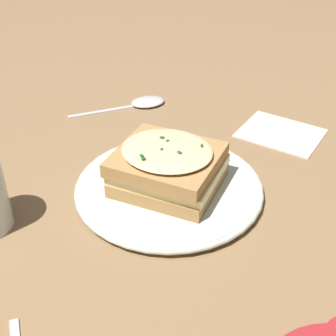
{
  "coord_description": "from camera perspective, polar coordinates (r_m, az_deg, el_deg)",
  "views": [
    {
      "loc": [
        0.36,
        -0.34,
        0.39
      ],
      "look_at": [
        -0.0,
        0.03,
        0.04
      ],
      "focal_mm": 50.0,
      "sensor_mm": 36.0,
      "label": 1
    }
  ],
  "objects": [
    {
      "name": "napkin",
      "position": [
        0.8,
        13.59,
        4.21
      ],
      "size": [
        0.15,
        0.13,
        0.0
      ],
      "primitive_type": "cube",
      "rotation": [
        0.0,
        0.0,
        0.22
      ],
      "color": "silver",
      "rests_on": "ground_plane"
    },
    {
      "name": "spoon",
      "position": [
        0.87,
        -3.09,
        7.95
      ],
      "size": [
        0.1,
        0.17,
        0.01
      ],
      "rotation": [
        0.0,
        0.0,
        5.86
      ],
      "color": "silver",
      "rests_on": "ground_plane"
    },
    {
      "name": "dinner_plate",
      "position": [
        0.64,
        0.0,
        -2.35
      ],
      "size": [
        0.26,
        0.26,
        0.01
      ],
      "color": "silver",
      "rests_on": "ground_plane"
    },
    {
      "name": "ground_plane",
      "position": [
        0.63,
        -1.53,
        -3.96
      ],
      "size": [
        2.4,
        2.4,
        0.0
      ],
      "primitive_type": "plane",
      "color": "olive"
    },
    {
      "name": "sandwich",
      "position": [
        0.62,
        -0.13,
        0.24
      ],
      "size": [
        0.17,
        0.16,
        0.06
      ],
      "rotation": [
        0.0,
        0.0,
        0.38
      ],
      "color": "#B2844C",
      "rests_on": "dinner_plate"
    }
  ]
}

